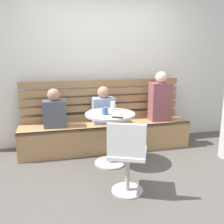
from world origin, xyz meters
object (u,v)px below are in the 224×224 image
Objects in this scene: plate_small at (96,111)px; phone_on_table at (118,117)px; person_adult at (160,99)px; cup_mug_blue at (105,111)px; cup_glass_tall at (113,106)px; booth_bench at (106,136)px; cafe_table at (110,129)px; person_child_middle at (55,110)px; person_child_left at (103,107)px; white_chair at (127,155)px.

phone_on_table is at bearing -63.80° from plate_small.
person_adult reaches higher than cup_mug_blue.
booth_bench is at bearing 93.71° from cup_glass_tall.
cup_mug_blue is 0.24m from plate_small.
plate_small is at bearing -162.68° from person_adult.
cafe_table is 0.93m from person_child_middle.
person_child_middle is at bearing 143.15° from cafe_table.
person_child_left is at bearing 87.29° from cafe_table.
cup_glass_tall is (0.02, -0.37, 0.58)m from booth_bench.
cup_glass_tall is (-0.88, -0.33, -0.00)m from person_adult.
cup_glass_tall is (0.09, 0.19, 0.28)m from cafe_table.
white_chair is 1.45× the size of person_child_left.
booth_bench is 22.50× the size of cup_glass_tall.
plate_small reaches higher than phone_on_table.
cafe_table is 0.29m from cup_mug_blue.
person_adult is 5.76× the size of phone_on_table.
person_child_left is at bearing 98.82° from cup_glass_tall.
person_child_left reaches higher than cup_glass_tall.
booth_bench is 4.61× the size of person_child_middle.
cafe_table is at bearing 34.14° from cup_mug_blue.
cup_mug_blue is (0.65, -0.60, 0.09)m from person_child_middle.
person_child_left is at bearing 88.86° from white_chair.
white_chair is 6.07× the size of phone_on_table.
cup_glass_tall is (0.06, -0.39, 0.10)m from person_child_left.
person_adult is 1.37× the size of person_child_left.
person_child_middle is 6.17× the size of cup_mug_blue.
person_adult is 8.49× the size of cup_mug_blue.
person_child_left is 0.76m from person_child_middle.
cup_mug_blue is at bearing -99.44° from person_child_left.
phone_on_table is (-0.03, -0.81, 0.52)m from booth_bench.
cafe_table is (-0.06, -0.56, 0.30)m from booth_bench.
cafe_table reaches higher than booth_bench.
cup_glass_tall is (0.82, -0.36, 0.10)m from person_child_middle.
person_adult reaches higher than booth_bench.
white_chair is at bearing -91.14° from person_child_left.
person_child_left reaches higher than booth_bench.
cup_mug_blue is at bearing -124.37° from cup_glass_tall.
person_adult is 1.22m from phone_on_table.
person_child_left is at bearing 64.49° from plate_small.
person_child_middle is at bearing 75.23° from phone_on_table.
white_chair is 1.06m from cup_glass_tall.
person_adult is at bearing 20.71° from cup_glass_tall.
white_chair is at bearing -61.69° from person_child_middle.
plate_small is (-0.09, 0.22, -0.04)m from cup_mug_blue.
cup_glass_tall is (0.09, 1.00, 0.34)m from white_chair.
cup_mug_blue reaches higher than phone_on_table.
person_adult is at bearing 28.83° from cup_mug_blue.
white_chair is 1.56m from person_child_middle.
person_adult reaches higher than person_child_middle.
white_chair is at bearing -90.01° from cafe_table.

